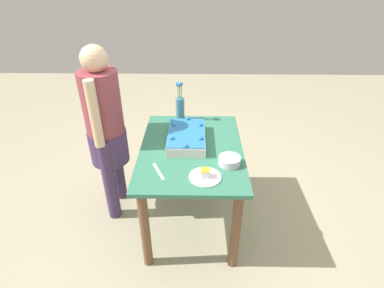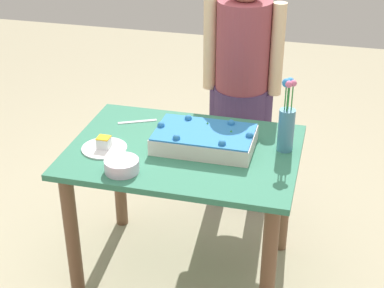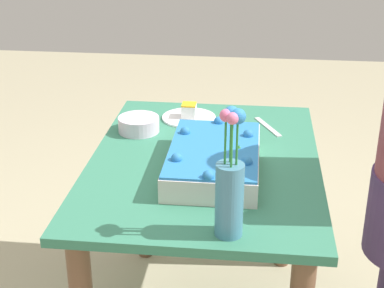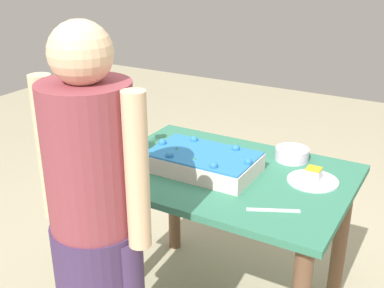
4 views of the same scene
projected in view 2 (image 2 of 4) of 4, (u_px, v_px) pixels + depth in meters
name	position (u px, v px, depth m)	size (l,w,h in m)	color
ground_plane	(185.00, 269.00, 3.19)	(8.00, 8.00, 0.00)	tan
dining_table	(184.00, 174.00, 2.90)	(1.10, 0.79, 0.75)	#357B5E
sheet_cake	(204.00, 139.00, 2.82)	(0.48, 0.29, 0.11)	silver
serving_plate_with_slice	(104.00, 146.00, 2.82)	(0.22, 0.22, 0.06)	white
cake_knife	(137.00, 122.00, 3.09)	(0.20, 0.02, 0.00)	silver
flower_vase	(286.00, 123.00, 2.76)	(0.08, 0.08, 0.37)	teal
fruit_bowl	(122.00, 166.00, 2.63)	(0.16, 0.16, 0.06)	silver
person_standing	(242.00, 78.00, 3.34)	(0.45, 0.31, 1.49)	#45315B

